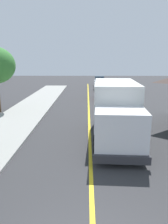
{
  "coord_description": "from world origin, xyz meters",
  "views": [
    {
      "loc": [
        -0.17,
        -3.87,
        4.46
      ],
      "look_at": [
        -0.34,
        9.05,
        1.4
      ],
      "focal_mm": 35.49,
      "sensor_mm": 36.0,
      "label": 1
    }
  ],
  "objects_px": {
    "parked_car_near": "(116,105)",
    "parked_car_mid": "(104,92)",
    "box_truck": "(116,108)",
    "parked_car_furthest": "(99,81)",
    "parked_car_far": "(101,85)"
  },
  "relations": [
    {
      "from": "parked_car_near",
      "to": "parked_car_far",
      "type": "xyz_separation_m",
      "value": [
        -0.41,
        14.26,
        0.0
      ]
    },
    {
      "from": "box_truck",
      "to": "parked_car_furthest",
      "type": "bearing_deg",
      "value": 88.84
    },
    {
      "from": "parked_car_near",
      "to": "parked_car_mid",
      "type": "bearing_deg",
      "value": 93.99
    },
    {
      "from": "box_truck",
      "to": "parked_car_mid",
      "type": "height_order",
      "value": "box_truck"
    },
    {
      "from": "parked_car_mid",
      "to": "parked_car_far",
      "type": "xyz_separation_m",
      "value": [
        0.11,
        6.84,
        0.0
      ]
    },
    {
      "from": "box_truck",
      "to": "parked_car_far",
      "type": "bearing_deg",
      "value": 88.9
    },
    {
      "from": "parked_car_near",
      "to": "parked_car_far",
      "type": "height_order",
      "value": "same"
    },
    {
      "from": "parked_car_mid",
      "to": "parked_car_near",
      "type": "bearing_deg",
      "value": -86.01
    },
    {
      "from": "parked_car_near",
      "to": "parked_car_mid",
      "type": "relative_size",
      "value": 1.01
    },
    {
      "from": "parked_car_mid",
      "to": "parked_car_far",
      "type": "relative_size",
      "value": 1.0
    },
    {
      "from": "parked_car_furthest",
      "to": "parked_car_near",
      "type": "bearing_deg",
      "value": -89.3
    },
    {
      "from": "box_truck",
      "to": "parked_car_near",
      "type": "xyz_separation_m",
      "value": [
        0.8,
        5.87,
        -0.97
      ]
    },
    {
      "from": "parked_car_near",
      "to": "parked_car_furthest",
      "type": "height_order",
      "value": "same"
    },
    {
      "from": "parked_car_mid",
      "to": "parked_car_furthest",
      "type": "height_order",
      "value": "same"
    },
    {
      "from": "parked_car_mid",
      "to": "parked_car_far",
      "type": "bearing_deg",
      "value": 89.09
    }
  ]
}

